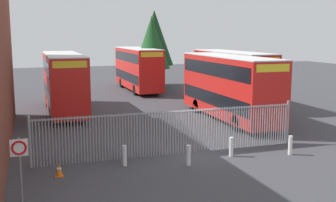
{
  "coord_description": "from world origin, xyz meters",
  "views": [
    {
      "loc": [
        -7.64,
        -18.94,
        5.9
      ],
      "look_at": [
        0.0,
        4.0,
        2.0
      ],
      "focal_mm": 44.73,
      "sensor_mm": 36.0,
      "label": 1
    }
  ],
  "objects_px": {
    "bollard_near_right": "(231,147)",
    "traffic_cone_by_gate": "(59,170)",
    "double_decker_bus_near_gate": "(229,85)",
    "double_decker_bus_far_back": "(138,67)",
    "bollard_center_front": "(188,155)",
    "bollard_far_right": "(290,145)",
    "double_decker_bus_behind_fence_left": "(64,80)",
    "double_decker_bus_behind_fence_right": "(232,75)",
    "speed_limit_sign_post": "(19,155)",
    "bollard_near_left": "(124,156)"
  },
  "relations": [
    {
      "from": "double_decker_bus_behind_fence_right",
      "to": "bollard_near_right",
      "type": "relative_size",
      "value": 11.38
    },
    {
      "from": "bollard_center_front",
      "to": "double_decker_bus_behind_fence_right",
      "type": "bearing_deg",
      "value": 56.83
    },
    {
      "from": "double_decker_bus_behind_fence_left",
      "to": "speed_limit_sign_post",
      "type": "height_order",
      "value": "double_decker_bus_behind_fence_left"
    },
    {
      "from": "double_decker_bus_behind_fence_left",
      "to": "bollard_far_right",
      "type": "distance_m",
      "value": 17.97
    },
    {
      "from": "double_decker_bus_far_back",
      "to": "bollard_near_left",
      "type": "distance_m",
      "value": 25.5
    },
    {
      "from": "bollard_near_right",
      "to": "traffic_cone_by_gate",
      "type": "relative_size",
      "value": 1.61
    },
    {
      "from": "double_decker_bus_far_back",
      "to": "speed_limit_sign_post",
      "type": "height_order",
      "value": "double_decker_bus_far_back"
    },
    {
      "from": "bollard_far_right",
      "to": "traffic_cone_by_gate",
      "type": "xyz_separation_m",
      "value": [
        -11.04,
        0.31,
        -0.19
      ]
    },
    {
      "from": "double_decker_bus_near_gate",
      "to": "double_decker_bus_far_back",
      "type": "height_order",
      "value": "same"
    },
    {
      "from": "double_decker_bus_behind_fence_left",
      "to": "double_decker_bus_behind_fence_right",
      "type": "xyz_separation_m",
      "value": [
        13.82,
        -0.38,
        0.0
      ]
    },
    {
      "from": "bollard_near_right",
      "to": "double_decker_bus_behind_fence_left",
      "type": "bearing_deg",
      "value": 114.93
    },
    {
      "from": "bollard_center_front",
      "to": "bollard_near_right",
      "type": "xyz_separation_m",
      "value": [
        2.49,
        0.69,
        0.0
      ]
    },
    {
      "from": "double_decker_bus_near_gate",
      "to": "bollard_center_front",
      "type": "relative_size",
      "value": 11.38
    },
    {
      "from": "double_decker_bus_near_gate",
      "to": "bollard_far_right",
      "type": "distance_m",
      "value": 8.93
    },
    {
      "from": "bollard_far_right",
      "to": "bollard_near_right",
      "type": "bearing_deg",
      "value": 167.02
    },
    {
      "from": "double_decker_bus_far_back",
      "to": "bollard_far_right",
      "type": "distance_m",
      "value": 25.43
    },
    {
      "from": "double_decker_bus_far_back",
      "to": "bollard_center_front",
      "type": "distance_m",
      "value": 25.76
    },
    {
      "from": "double_decker_bus_near_gate",
      "to": "double_decker_bus_behind_fence_left",
      "type": "bearing_deg",
      "value": 148.67
    },
    {
      "from": "double_decker_bus_far_back",
      "to": "bollard_near_right",
      "type": "xyz_separation_m",
      "value": [
        -1.65,
        -24.66,
        -1.95
      ]
    },
    {
      "from": "double_decker_bus_near_gate",
      "to": "speed_limit_sign_post",
      "type": "bearing_deg",
      "value": -140.82
    },
    {
      "from": "bollard_near_left",
      "to": "traffic_cone_by_gate",
      "type": "distance_m",
      "value": 2.96
    },
    {
      "from": "double_decker_bus_behind_fence_left",
      "to": "double_decker_bus_far_back",
      "type": "bearing_deg",
      "value": 50.86
    },
    {
      "from": "double_decker_bus_near_gate",
      "to": "bollard_near_left",
      "type": "relative_size",
      "value": 11.38
    },
    {
      "from": "traffic_cone_by_gate",
      "to": "speed_limit_sign_post",
      "type": "xyz_separation_m",
      "value": [
        -1.44,
        -2.59,
        1.49
      ]
    },
    {
      "from": "speed_limit_sign_post",
      "to": "bollard_far_right",
      "type": "bearing_deg",
      "value": 10.33
    },
    {
      "from": "bollard_near_right",
      "to": "double_decker_bus_near_gate",
      "type": "bearing_deg",
      "value": 64.41
    },
    {
      "from": "traffic_cone_by_gate",
      "to": "double_decker_bus_behind_fence_left",
      "type": "bearing_deg",
      "value": 84.36
    },
    {
      "from": "bollard_far_right",
      "to": "bollard_near_left",
      "type": "bearing_deg",
      "value": 174.0
    },
    {
      "from": "double_decker_bus_behind_fence_right",
      "to": "double_decker_bus_far_back",
      "type": "relative_size",
      "value": 1.0
    },
    {
      "from": "bollard_center_front",
      "to": "bollard_near_right",
      "type": "bearing_deg",
      "value": 15.37
    },
    {
      "from": "double_decker_bus_behind_fence_right",
      "to": "traffic_cone_by_gate",
      "type": "distance_m",
      "value": 21.1
    },
    {
      "from": "bollard_near_right",
      "to": "bollard_far_right",
      "type": "xyz_separation_m",
      "value": [
        2.89,
        -0.67,
        0.0
      ]
    },
    {
      "from": "double_decker_bus_far_back",
      "to": "traffic_cone_by_gate",
      "type": "distance_m",
      "value": 26.95
    },
    {
      "from": "double_decker_bus_behind_fence_right",
      "to": "bollard_near_right",
      "type": "height_order",
      "value": "double_decker_bus_behind_fence_right"
    },
    {
      "from": "double_decker_bus_behind_fence_left",
      "to": "bollard_near_right",
      "type": "distance_m",
      "value": 16.01
    },
    {
      "from": "double_decker_bus_near_gate",
      "to": "bollard_near_right",
      "type": "distance_m",
      "value": 9.08
    },
    {
      "from": "speed_limit_sign_post",
      "to": "bollard_near_left",
      "type": "bearing_deg",
      "value": 35.75
    },
    {
      "from": "double_decker_bus_near_gate",
      "to": "double_decker_bus_far_back",
      "type": "xyz_separation_m",
      "value": [
        -2.18,
        16.66,
        0.0
      ]
    },
    {
      "from": "traffic_cone_by_gate",
      "to": "double_decker_bus_near_gate",
      "type": "bearing_deg",
      "value": 34.88
    },
    {
      "from": "double_decker_bus_far_back",
      "to": "bollard_near_right",
      "type": "distance_m",
      "value": 24.8
    },
    {
      "from": "double_decker_bus_near_gate",
      "to": "double_decker_bus_far_back",
      "type": "relative_size",
      "value": 1.0
    },
    {
      "from": "bollard_far_right",
      "to": "speed_limit_sign_post",
      "type": "bearing_deg",
      "value": -169.67
    },
    {
      "from": "double_decker_bus_far_back",
      "to": "speed_limit_sign_post",
      "type": "distance_m",
      "value": 29.81
    },
    {
      "from": "bollard_center_front",
      "to": "traffic_cone_by_gate",
      "type": "xyz_separation_m",
      "value": [
        -5.66,
        0.33,
        -0.19
      ]
    },
    {
      "from": "bollard_far_right",
      "to": "speed_limit_sign_post",
      "type": "relative_size",
      "value": 0.4
    },
    {
      "from": "double_decker_bus_far_back",
      "to": "bollard_far_right",
      "type": "relative_size",
      "value": 11.38
    },
    {
      "from": "double_decker_bus_behind_fence_right",
      "to": "bollard_near_left",
      "type": "distance_m",
      "value": 18.67
    },
    {
      "from": "double_decker_bus_near_gate",
      "to": "speed_limit_sign_post",
      "type": "distance_m",
      "value": 17.33
    },
    {
      "from": "bollard_center_front",
      "to": "bollard_far_right",
      "type": "bearing_deg",
      "value": 0.21
    },
    {
      "from": "speed_limit_sign_post",
      "to": "double_decker_bus_far_back",
      "type": "bearing_deg",
      "value": 67.85
    }
  ]
}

